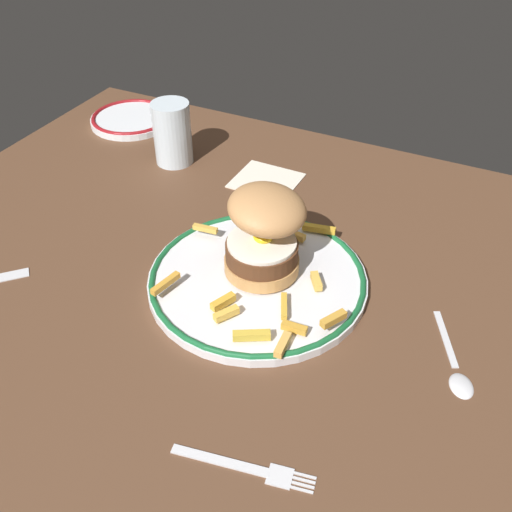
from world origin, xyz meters
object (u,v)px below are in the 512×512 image
water_glass (173,137)px  napkin (266,180)px  side_plate (132,119)px  fork (246,467)px  spoon (458,373)px  dinner_plate (256,278)px  burger (266,233)px

water_glass → napkin: bearing=3.4°
side_plate → napkin: size_ratio=1.51×
water_glass → napkin: (17.14, 1.03, -4.51)cm
fork → spoon: size_ratio=1.13×
water_glass → side_plate: water_glass is taller
side_plate → fork: size_ratio=1.08×
dinner_plate → water_glass: bearing=139.9°
fork → napkin: 52.26cm
water_glass → fork: 60.42cm
spoon → napkin: spoon is taller
spoon → burger: bearing=167.3°
dinner_plate → fork: bearing=-66.0°
dinner_plate → water_glass: (-26.76, 22.55, 3.87)cm
water_glass → spoon: water_glass is taller
burger → spoon: (26.57, -6.01, -6.75)cm
water_glass → fork: bearing=-51.3°
side_plate → fork: (53.14, -56.02, -0.65)cm
dinner_plate → spoon: bearing=-8.5°
fork → side_plate: bearing=133.5°
dinner_plate → napkin: 25.47cm
dinner_plate → side_plate: (-42.24, 31.53, -0.00)cm
spoon → napkin: bearing=143.0°
burger → napkin: 24.80cm
burger → fork: bearing=-68.4°
burger → side_plate: size_ratio=0.76×
burger → fork: burger is taller
fork → spoon: bearing=51.8°
fork → napkin: (-20.52, 48.06, 0.02)cm
dinner_plate → spoon: dinner_plate is taller
napkin → side_plate: bearing=166.3°
side_plate → spoon: (69.23, -35.55, -0.48)cm
fork → napkin: bearing=113.1°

